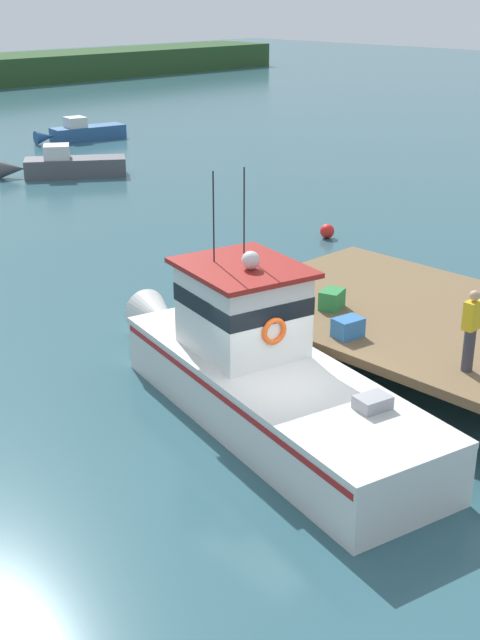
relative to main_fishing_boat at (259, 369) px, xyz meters
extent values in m
plane|color=#2D5660|center=(-0.32, -0.88, -1.01)|extent=(200.00, 200.00, 0.00)
cylinder|color=#4C3D2D|center=(1.88, 3.22, -0.51)|extent=(0.36, 0.36, 1.00)
cylinder|color=#4C3D2D|center=(7.08, 3.22, -0.51)|extent=(0.36, 0.36, 1.00)
cube|color=brown|center=(4.48, -0.88, 0.09)|extent=(6.00, 9.00, 0.20)
cube|color=silver|center=(-0.12, -0.55, -0.46)|extent=(4.17, 8.35, 1.10)
cone|color=silver|center=(0.94, 4.23, -0.46)|extent=(1.46, 2.00, 1.10)
cube|color=#A31919|center=(-0.12, -0.55, -0.01)|extent=(4.15, 8.20, 0.12)
cube|color=silver|center=(-0.12, -0.55, 0.15)|extent=(4.21, 8.36, 0.12)
cube|color=silver|center=(0.14, 0.62, 0.99)|extent=(2.33, 2.56, 1.80)
cube|color=black|center=(0.14, 0.62, 1.31)|extent=(2.35, 2.58, 0.36)
cube|color=maroon|center=(0.14, 0.62, 1.94)|extent=(2.63, 2.90, 0.10)
sphere|color=white|center=(0.07, 0.33, 2.17)|extent=(0.36, 0.36, 0.36)
cylinder|color=black|center=(-0.10, 1.18, 2.89)|extent=(0.03, 0.03, 1.80)
cylinder|color=black|center=(0.59, 1.03, 2.89)|extent=(0.03, 0.03, 1.80)
cube|color=#939399|center=(-0.06, -2.82, 0.27)|extent=(0.68, 0.56, 0.36)
torus|color=orange|center=(-1.12, -3.20, 0.15)|extent=(0.67, 0.67, 0.12)
torus|color=#EA5119|center=(-0.11, -0.49, 0.99)|extent=(0.55, 0.21, 0.54)
cube|color=#3370B2|center=(2.19, -0.45, 0.40)|extent=(0.67, 0.53, 0.41)
cube|color=#2D8442|center=(3.25, 0.87, 0.41)|extent=(0.71, 0.60, 0.44)
cylinder|color=#383842|center=(2.52, -3.10, 0.62)|extent=(0.22, 0.22, 0.86)
cube|color=gold|center=(2.52, -3.10, 1.33)|extent=(0.36, 0.22, 0.56)
sphere|color=tan|center=(2.52, -3.10, 1.72)|extent=(0.20, 0.20, 0.20)
cube|color=#4C4C51|center=(10.43, 22.12, -0.59)|extent=(4.57, 3.77, 0.83)
cone|color=#4C4C51|center=(8.09, 23.74, -0.59)|extent=(1.41, 1.33, 0.83)
cube|color=silver|center=(9.78, 22.58, 0.13)|extent=(1.59, 1.60, 0.62)
cube|color=#285184|center=(16.57, 30.01, -0.63)|extent=(4.37, 2.07, 0.76)
cone|color=#285184|center=(13.99, 30.48, -0.63)|extent=(1.17, 0.94, 0.76)
cube|color=silver|center=(15.85, 30.14, 0.04)|extent=(1.22, 1.24, 0.57)
sphere|color=red|center=(10.83, 7.35, -0.76)|extent=(0.50, 0.50, 0.50)
camera|label=1|loc=(-10.66, -10.40, 7.00)|focal=46.56mm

